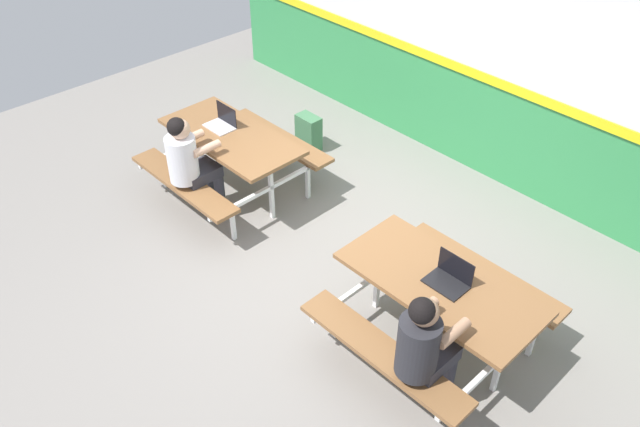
{
  "coord_description": "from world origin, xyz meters",
  "views": [
    {
      "loc": [
        3.39,
        -3.08,
        4.2
      ],
      "look_at": [
        0.0,
        0.1,
        0.55
      ],
      "focal_mm": 36.01,
      "sensor_mm": 36.0,
      "label": 1
    }
  ],
  "objects_px": {
    "laptop_silver": "(222,122)",
    "laptop_dark": "(449,278)",
    "backpack_dark": "(309,133)",
    "picnic_table_left": "(232,148)",
    "picnic_table_right": "(438,297)",
    "student_further": "(424,345)",
    "student_nearer": "(190,160)"
  },
  "relations": [
    {
      "from": "laptop_silver",
      "to": "laptop_dark",
      "type": "relative_size",
      "value": 1.0
    },
    {
      "from": "laptop_dark",
      "to": "backpack_dark",
      "type": "bearing_deg",
      "value": 156.77
    },
    {
      "from": "picnic_table_left",
      "to": "backpack_dark",
      "type": "height_order",
      "value": "picnic_table_left"
    },
    {
      "from": "picnic_table_right",
      "to": "backpack_dark",
      "type": "distance_m",
      "value": 3.28
    },
    {
      "from": "student_further",
      "to": "laptop_silver",
      "type": "distance_m",
      "value": 3.43
    },
    {
      "from": "student_nearer",
      "to": "picnic_table_right",
      "type": "bearing_deg",
      "value": 8.55
    },
    {
      "from": "picnic_table_left",
      "to": "student_further",
      "type": "height_order",
      "value": "student_further"
    },
    {
      "from": "student_further",
      "to": "laptop_dark",
      "type": "xyz_separation_m",
      "value": [
        -0.25,
        0.59,
        0.08
      ]
    },
    {
      "from": "laptop_dark",
      "to": "student_nearer",
      "type": "bearing_deg",
      "value": -170.85
    },
    {
      "from": "picnic_table_left",
      "to": "picnic_table_right",
      "type": "relative_size",
      "value": 1.0
    },
    {
      "from": "student_nearer",
      "to": "laptop_silver",
      "type": "bearing_deg",
      "value": 113.45
    },
    {
      "from": "laptop_silver",
      "to": "backpack_dark",
      "type": "height_order",
      "value": "laptop_silver"
    },
    {
      "from": "picnic_table_left",
      "to": "laptop_dark",
      "type": "height_order",
      "value": "laptop_dark"
    },
    {
      "from": "picnic_table_left",
      "to": "laptop_silver",
      "type": "xyz_separation_m",
      "value": [
        -0.19,
        0.04,
        0.22
      ]
    },
    {
      "from": "picnic_table_left",
      "to": "picnic_table_right",
      "type": "xyz_separation_m",
      "value": [
        2.86,
        -0.14,
        0.0
      ]
    },
    {
      "from": "picnic_table_left",
      "to": "picnic_table_right",
      "type": "height_order",
      "value": "same"
    },
    {
      "from": "picnic_table_right",
      "to": "backpack_dark",
      "type": "xyz_separation_m",
      "value": [
        -2.98,
        1.34,
        -0.36
      ]
    },
    {
      "from": "picnic_table_left",
      "to": "student_nearer",
      "type": "bearing_deg",
      "value": -83.36
    },
    {
      "from": "student_further",
      "to": "backpack_dark",
      "type": "relative_size",
      "value": 2.74
    },
    {
      "from": "laptop_dark",
      "to": "student_further",
      "type": "bearing_deg",
      "value": -66.82
    },
    {
      "from": "picnic_table_left",
      "to": "backpack_dark",
      "type": "distance_m",
      "value": 1.26
    },
    {
      "from": "laptop_silver",
      "to": "backpack_dark",
      "type": "relative_size",
      "value": 0.73
    },
    {
      "from": "picnic_table_right",
      "to": "student_nearer",
      "type": "relative_size",
      "value": 1.34
    },
    {
      "from": "picnic_table_right",
      "to": "laptop_dark",
      "type": "bearing_deg",
      "value": 37.69
    },
    {
      "from": "picnic_table_left",
      "to": "laptop_dark",
      "type": "relative_size",
      "value": 5.0
    },
    {
      "from": "picnic_table_right",
      "to": "laptop_silver",
      "type": "height_order",
      "value": "laptop_silver"
    },
    {
      "from": "student_nearer",
      "to": "backpack_dark",
      "type": "xyz_separation_m",
      "value": [
        -0.18,
        1.76,
        -0.49
      ]
    },
    {
      "from": "picnic_table_right",
      "to": "student_further",
      "type": "bearing_deg",
      "value": -61.35
    },
    {
      "from": "laptop_dark",
      "to": "backpack_dark",
      "type": "xyz_separation_m",
      "value": [
        -3.03,
        1.3,
        -0.57
      ]
    },
    {
      "from": "laptop_silver",
      "to": "picnic_table_left",
      "type": "bearing_deg",
      "value": -10.42
    },
    {
      "from": "picnic_table_left",
      "to": "picnic_table_right",
      "type": "distance_m",
      "value": 2.86
    },
    {
      "from": "student_nearer",
      "to": "backpack_dark",
      "type": "relative_size",
      "value": 2.74
    }
  ]
}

